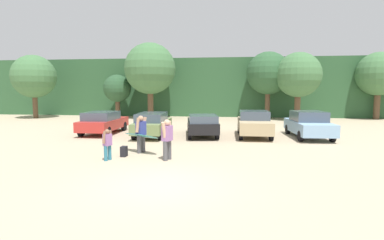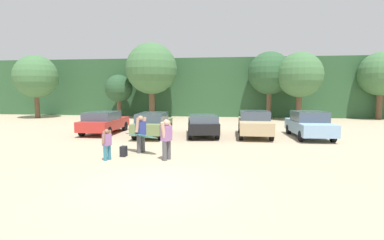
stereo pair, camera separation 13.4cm
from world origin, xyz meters
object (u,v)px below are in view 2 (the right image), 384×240
at_px(parked_car_black, 203,124).
at_px(parked_car_tan, 255,123).
at_px(parked_car_sky_blue, 309,124).
at_px(person_companion, 166,137).
at_px(parked_car_red, 104,122).
at_px(person_child, 107,143).
at_px(backpack_dropped, 124,151).
at_px(person_adult, 141,132).
at_px(parked_car_olive_green, 153,123).
at_px(surfboard_teal, 141,136).

bearing_deg(parked_car_black, parked_car_tan, -91.67).
xyz_separation_m(parked_car_sky_blue, person_companion, (-7.34, -6.87, 0.14)).
height_order(parked_car_sky_blue, person_companion, person_companion).
relative_size(parked_car_red, parked_car_tan, 1.00).
xyz_separation_m(parked_car_red, person_child, (3.36, -7.23, -0.05)).
distance_m(parked_car_black, backpack_dropped, 6.79).
distance_m(parked_car_sky_blue, person_adult, 10.46).
relative_size(parked_car_red, parked_car_olive_green, 0.93).
bearing_deg(parked_car_red, parked_car_sky_blue, -90.40).
distance_m(parked_car_olive_green, parked_car_sky_blue, 9.63).
bearing_deg(parked_car_olive_green, surfboard_teal, -173.85).
distance_m(parked_car_tan, surfboard_teal, 7.96).
bearing_deg(parked_car_tan, parked_car_sky_blue, -90.83).
xyz_separation_m(parked_car_red, person_adult, (4.29, -5.57, 0.19)).
xyz_separation_m(parked_car_tan, person_adult, (-5.58, -5.63, 0.15)).
distance_m(parked_car_red, person_child, 7.97).
height_order(parked_car_red, parked_car_sky_blue, parked_car_sky_blue).
height_order(parked_car_red, parked_car_tan, parked_car_tan).
distance_m(parked_car_sky_blue, surfboard_teal, 10.48).
height_order(person_adult, person_companion, person_adult).
height_order(parked_car_black, surfboard_teal, parked_car_black).
height_order(parked_car_tan, person_companion, person_companion).
bearing_deg(person_companion, surfboard_teal, -18.19).
xyz_separation_m(parked_car_black, parked_car_tan, (3.21, 0.39, 0.06)).
xyz_separation_m(person_adult, surfboard_teal, (0.01, -0.05, -0.17)).
relative_size(parked_car_olive_green, person_companion, 2.81).
bearing_deg(person_child, parked_car_red, -43.86).
xyz_separation_m(parked_car_red, person_companion, (5.80, -6.85, 0.18)).
distance_m(person_adult, backpack_dropped, 1.27).
bearing_deg(person_adult, parked_car_olive_green, -60.05).
bearing_deg(parked_car_red, backpack_dropped, -150.15).
height_order(parked_car_sky_blue, person_child, parked_car_sky_blue).
bearing_deg(parked_car_sky_blue, person_adult, 119.09).
distance_m(parked_car_black, parked_car_tan, 3.24).
height_order(parked_car_red, surfboard_teal, parked_car_red).
distance_m(parked_car_red, person_adult, 7.03).
distance_m(person_companion, surfboard_teal, 1.94).
height_order(parked_car_tan, surfboard_teal, parked_car_tan).
height_order(parked_car_olive_green, person_adult, person_adult).
relative_size(parked_car_sky_blue, backpack_dropped, 10.16).
relative_size(parked_car_sky_blue, person_companion, 2.69).
relative_size(parked_car_black, person_adult, 2.58).
bearing_deg(person_child, parked_car_sky_blue, -122.23).
distance_m(parked_car_black, person_adult, 5.75).
height_order(parked_car_black, person_adult, person_adult).
xyz_separation_m(parked_car_red, parked_car_sky_blue, (13.13, 0.02, 0.04)).
bearing_deg(backpack_dropped, parked_car_olive_green, 92.43).
distance_m(person_adult, person_companion, 1.98).
distance_m(person_adult, person_child, 1.92).
relative_size(parked_car_sky_blue, surfboard_teal, 2.09).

